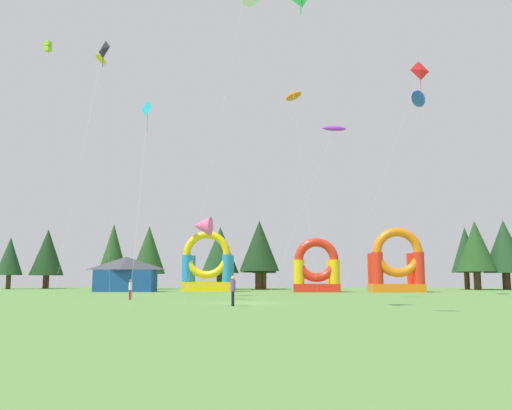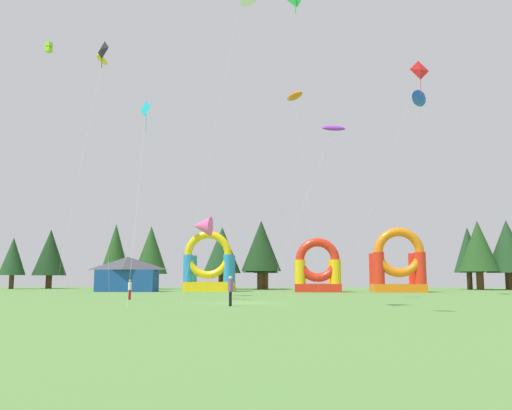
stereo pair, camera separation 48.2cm
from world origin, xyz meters
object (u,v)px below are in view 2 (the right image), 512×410
(festival_tent, at_px, (127,274))
(person_left_edge, at_px, (130,288))
(kite_orange_parafoil, at_px, (295,96))
(inflatable_blue_arch, at_px, (317,273))
(inflatable_yellow_castle, at_px, (209,270))
(kite_yellow_parafoil, at_px, (102,60))
(kite_cyan_diamond, at_px, (147,112))
(kite_purple_parafoil, at_px, (334,128))
(kite_pink_delta, at_px, (202,226))
(inflatable_red_slide, at_px, (398,268))
(kite_black_diamond, at_px, (101,52))
(kite_lime_box, at_px, (49,49))
(kite_red_diamond, at_px, (420,71))
(person_near_camera, at_px, (230,288))
(kite_blue_parafoil, at_px, (419,98))

(festival_tent, bearing_deg, person_left_edge, -72.11)
(kite_orange_parafoil, distance_m, inflatable_blue_arch, 23.22)
(person_left_edge, height_order, inflatable_yellow_castle, inflatable_yellow_castle)
(kite_yellow_parafoil, distance_m, kite_cyan_diamond, 27.43)
(kite_purple_parafoil, relative_size, kite_pink_delta, 1.95)
(inflatable_blue_arch, height_order, inflatable_red_slide, inflatable_red_slide)
(kite_black_diamond, bearing_deg, kite_cyan_diamond, 3.57)
(kite_lime_box, bearing_deg, kite_orange_parafoil, 37.27)
(inflatable_yellow_castle, bearing_deg, kite_orange_parafoil, -0.25)
(kite_yellow_parafoil, height_order, kite_pink_delta, kite_yellow_parafoil)
(kite_cyan_diamond, relative_size, inflatable_yellow_castle, 1.93)
(kite_red_diamond, bearing_deg, kite_purple_parafoil, 177.11)
(person_near_camera, distance_m, inflatable_blue_arch, 33.68)
(kite_red_diamond, height_order, festival_tent, kite_red_diamond)
(kite_black_diamond, bearing_deg, kite_blue_parafoil, 28.88)
(kite_yellow_parafoil, bearing_deg, kite_pink_delta, -31.54)
(person_near_camera, height_order, inflatable_blue_arch, inflatable_blue_arch)
(kite_black_diamond, distance_m, person_left_edge, 18.61)
(kite_orange_parafoil, distance_m, person_left_edge, 37.59)
(kite_yellow_parafoil, height_order, kite_black_diamond, kite_yellow_parafoil)
(kite_red_diamond, xyz_separation_m, kite_blue_parafoil, (1.77, 8.20, 0.32))
(kite_blue_parafoil, distance_m, kite_pink_delta, 25.31)
(kite_black_diamond, bearing_deg, kite_yellow_parafoil, 110.55)
(kite_red_diamond, bearing_deg, kite_yellow_parafoil, 156.81)
(kite_red_diamond, distance_m, inflatable_yellow_castle, 35.87)
(kite_blue_parafoil, bearing_deg, kite_yellow_parafoil, 170.09)
(kite_blue_parafoil, distance_m, kite_black_diamond, 31.24)
(kite_red_diamond, relative_size, person_near_camera, 10.72)
(kite_orange_parafoil, relative_size, kite_lime_box, 1.04)
(kite_purple_parafoil, xyz_separation_m, kite_black_diamond, (-18.10, -7.26, 4.31))
(kite_yellow_parafoil, height_order, inflatable_blue_arch, kite_yellow_parafoil)
(kite_yellow_parafoil, xyz_separation_m, kite_black_diamond, (7.97, -21.26, -8.53))
(person_left_edge, bearing_deg, kite_purple_parafoil, -58.53)
(kite_purple_parafoil, height_order, inflatable_blue_arch, kite_purple_parafoil)
(kite_pink_delta, bearing_deg, inflatable_yellow_castle, 96.53)
(person_left_edge, bearing_deg, kite_pink_delta, -5.94)
(kite_blue_parafoil, bearing_deg, kite_pink_delta, -174.04)
(kite_cyan_diamond, distance_m, kite_black_diamond, 5.95)
(kite_purple_parafoil, distance_m, kite_pink_delta, 15.66)
(kite_purple_parafoil, height_order, inflatable_red_slide, kite_purple_parafoil)
(kite_orange_parafoil, relative_size, person_near_camera, 13.83)
(festival_tent, bearing_deg, kite_lime_box, -100.55)
(kite_blue_parafoil, xyz_separation_m, kite_lime_box, (-37.01, -3.83, 4.70))
(kite_yellow_parafoil, xyz_separation_m, person_near_camera, (18.51, -25.46, -26.29))
(kite_purple_parafoil, xyz_separation_m, kite_red_diamond, (7.48, -0.38, 4.82))
(kite_cyan_diamond, xyz_separation_m, inflatable_red_slide, (23.67, 28.52, -11.22))
(kite_yellow_parafoil, bearing_deg, inflatable_red_slide, 11.99)
(kite_cyan_diamond, relative_size, inflatable_blue_arch, 2.25)
(kite_yellow_parafoil, height_order, kite_blue_parafoil, kite_yellow_parafoil)
(kite_yellow_parafoil, distance_m, kite_pink_delta, 26.25)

